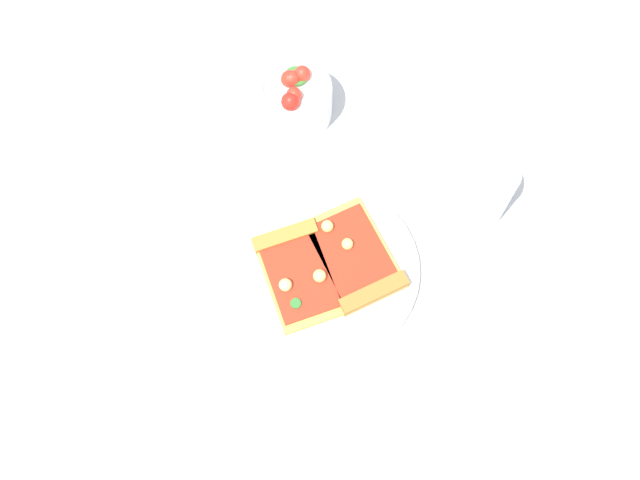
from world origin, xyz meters
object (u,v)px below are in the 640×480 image
(paper_napkin, at_px, (169,427))
(pizza_slice_far, at_px, (356,261))
(salad_bowl, at_px, (295,99))
(soda_glass, at_px, (482,192))
(plate, at_px, (326,270))
(pizza_slice_near, at_px, (297,270))

(paper_napkin, bearing_deg, pizza_slice_far, -77.13)
(pizza_slice_far, height_order, salad_bowl, salad_bowl)
(soda_glass, bearing_deg, salad_bowl, 29.42)
(plate, bearing_deg, salad_bowl, -19.35)
(pizza_slice_near, distance_m, paper_napkin, 0.25)
(pizza_slice_near, xyz_separation_m, salad_bowl, (0.21, -0.11, 0.02))
(paper_napkin, bearing_deg, plate, -72.93)
(plate, relative_size, salad_bowl, 2.40)
(pizza_slice_near, relative_size, soda_glass, 1.31)
(soda_glass, bearing_deg, pizza_slice_far, 87.90)
(pizza_slice_near, height_order, salad_bowl, salad_bowl)
(pizza_slice_far, distance_m, soda_glass, 0.19)
(paper_napkin, bearing_deg, pizza_slice_near, -67.37)
(plate, height_order, pizza_slice_near, pizza_slice_near)
(plate, distance_m, pizza_slice_far, 0.04)
(plate, xyz_separation_m, pizza_slice_near, (0.01, 0.03, 0.01))
(plate, relative_size, pizza_slice_far, 1.70)
(salad_bowl, bearing_deg, soda_glass, -150.58)
(pizza_slice_near, bearing_deg, salad_bowl, -28.07)
(salad_bowl, relative_size, paper_napkin, 0.73)
(salad_bowl, height_order, paper_napkin, salad_bowl)
(plate, height_order, paper_napkin, plate)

